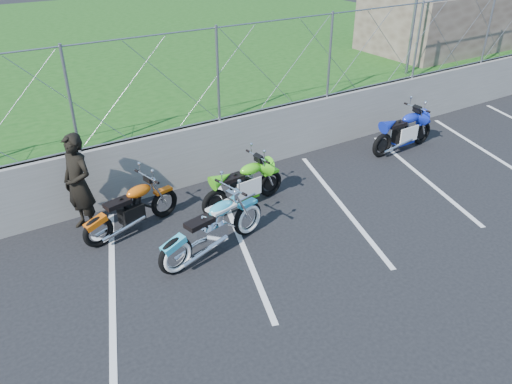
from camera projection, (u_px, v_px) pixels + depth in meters
ground at (271, 268)px, 8.37m from camera, size 90.00×90.00×0.00m
retaining_wall at (180, 159)px, 10.63m from camera, size 30.00×0.22×1.30m
grass_field at (62, 59)px, 17.99m from camera, size 30.00×20.00×1.30m
stone_building at (443, 20)px, 16.30m from camera, size 5.00×3.00×1.80m
chain_link_fence at (173, 83)px, 9.83m from camera, size 28.00×0.03×2.00m
sign_pole at (414, 18)px, 13.28m from camera, size 0.08×0.08×3.00m
parking_lines at (293, 221)px, 9.67m from camera, size 18.29×4.31×0.01m
cruiser_turquoise at (214, 229)px, 8.59m from camera, size 2.27×0.75×1.14m
naked_orange at (133, 210)px, 9.20m from camera, size 1.99×0.70×1.01m
sportbike_green at (244, 186)px, 10.00m from camera, size 1.95×0.69×1.01m
sportbike_blue at (404, 133)px, 12.40m from camera, size 2.04×0.73×1.06m
person_standing at (78, 184)px, 8.99m from camera, size 0.68×0.81×1.90m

